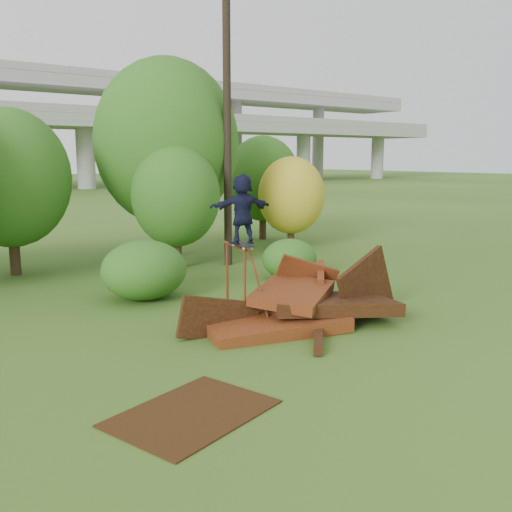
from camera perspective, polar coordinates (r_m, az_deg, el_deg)
ground at (r=12.87m, az=8.39°, el=-7.87°), size 240.00×240.00×0.00m
scrap_pile at (r=13.58m, az=4.51°, el=-5.11°), size 5.90×3.66×2.12m
grind_rail at (r=13.30m, az=-2.05°, el=-1.76°), size 0.44×1.43×1.89m
skateboard at (r=12.77m, az=-1.37°, el=1.17°), size 0.46×0.92×0.09m
skater at (r=12.67m, az=-1.38°, el=4.72°), size 1.51×0.76×1.55m
flat_plate at (r=9.15m, az=-6.41°, el=-15.35°), size 2.76×2.27×0.03m
tree_1 at (r=20.39m, az=-23.45°, el=7.14°), size 3.94×3.94×5.49m
tree_2 at (r=20.03m, az=-8.02°, el=5.96°), size 3.08×3.08×4.34m
tree_3 at (r=22.18m, az=-8.92°, el=11.13°), size 5.45×5.45×7.57m
tree_4 at (r=24.31m, az=3.55°, el=6.06°), size 2.84×2.84×3.93m
tree_5 at (r=27.10m, az=0.69°, el=7.74°), size 3.48×3.48×4.89m
shrub_left at (r=16.00m, az=-11.13°, el=-1.39°), size 2.39×2.20×1.65m
shrub_right at (r=18.42m, az=3.38°, el=-0.29°), size 1.84×1.69×1.30m
utility_pole at (r=20.62m, az=-2.91°, el=14.71°), size 1.40×0.28×11.13m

